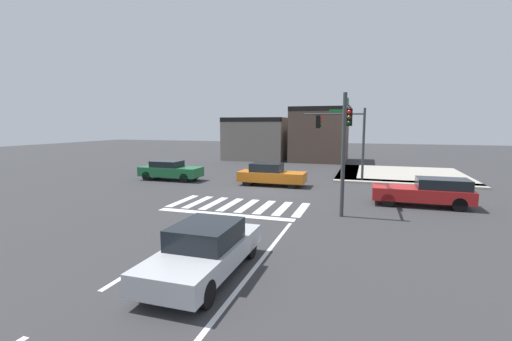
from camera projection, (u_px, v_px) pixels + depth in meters
name	position (u px, v px, depth m)	size (l,w,h in m)	color
ground_plane	(263.00, 190.00, 22.50)	(120.00, 120.00, 0.00)	#353538
crosswalk_near	(239.00, 205.00, 18.25)	(7.05, 3.03, 0.01)	silver
lane_markings	(197.00, 254.00, 11.37)	(6.80, 18.75, 0.01)	white
bike_detector_marking	(239.00, 234.00, 13.45)	(1.16, 1.16, 0.01)	yellow
curb_corner_northeast	(394.00, 175.00, 28.81)	(10.00, 10.60, 0.15)	#B2AA9E
storefront_row	(293.00, 136.00, 40.77)	(14.04, 6.95, 6.12)	gray
traffic_signal_northeast	(342.00, 131.00, 25.78)	(4.48, 0.32, 5.38)	#383A3D
traffic_signal_southeast	(347.00, 131.00, 17.24)	(0.32, 5.23, 5.60)	#383A3D
car_green	(170.00, 170.00, 26.37)	(4.68, 1.82, 1.46)	#1E6638
car_red	(426.00, 192.00, 17.93)	(4.78, 1.76, 1.48)	red
car_orange	(271.00, 175.00, 24.04)	(4.60, 1.73, 1.54)	orange
car_silver	(205.00, 250.00, 9.73)	(1.83, 4.68, 1.46)	#B7BABF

